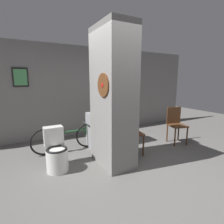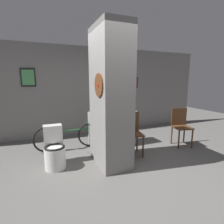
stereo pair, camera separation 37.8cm
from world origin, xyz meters
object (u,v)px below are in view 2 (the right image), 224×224
toilet (54,150)px  bicycle (69,136)px  chair_near_pillar (132,131)px  bottle_tall (116,107)px  chair_by_doorway (181,125)px

toilet → bicycle: (0.40, 0.76, -0.01)m
chair_near_pillar → bicycle: (-1.23, 0.81, -0.21)m
toilet → chair_near_pillar: 1.65m
bottle_tall → toilet: bearing=-158.6°
toilet → chair_near_pillar: size_ratio=0.83×
chair_by_doorway → bottle_tall: 1.70m
bottle_tall → chair_near_pillar: bearing=-81.2°
toilet → bottle_tall: (1.54, 0.60, 0.66)m
toilet → chair_by_doorway: chair_by_doorway is taller
chair_near_pillar → chair_by_doorway: bearing=10.0°
chair_by_doorway → chair_near_pillar: bearing=-166.3°
chair_near_pillar → bicycle: 1.49m
bicycle → bottle_tall: size_ratio=4.71×
bicycle → bottle_tall: bottle_tall is taller
bottle_tall → bicycle: bearing=171.9°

